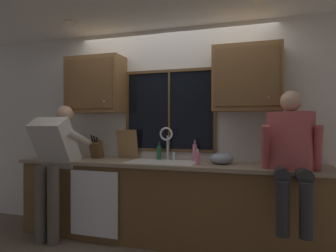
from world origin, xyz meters
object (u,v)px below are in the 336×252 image
at_px(bottle_green_glass, 195,152).
at_px(soap_dispenser, 198,159).
at_px(bottle_tall_clear, 159,152).
at_px(cutting_board, 127,144).
at_px(person_sitting_on_counter, 291,151).
at_px(knife_block, 97,150).
at_px(person_standing, 54,157).
at_px(mixing_bowl, 221,158).

bearing_deg(bottle_green_glass, soap_dispenser, -71.03).
bearing_deg(bottle_tall_clear, cutting_board, 179.57).
height_order(cutting_board, bottle_green_glass, cutting_board).
bearing_deg(person_sitting_on_counter, bottle_tall_clear, 162.11).
height_order(person_sitting_on_counter, cutting_board, person_sitting_on_counter).
xyz_separation_m(person_sitting_on_counter, bottle_tall_clear, (-1.48, 0.48, -0.09)).
bearing_deg(person_sitting_on_counter, knife_block, 170.53).
bearing_deg(person_sitting_on_counter, bottle_green_glass, 155.79).
height_order(knife_block, bottle_tall_clear, knife_block).
xyz_separation_m(bottle_green_glass, bottle_tall_clear, (-0.45, 0.02, -0.02)).
bearing_deg(person_sitting_on_counter, person_standing, -178.70).
bearing_deg(person_sitting_on_counter, soap_dispenser, 169.70).
relative_size(person_standing, person_sitting_on_counter, 1.26).
bearing_deg(person_standing, bottle_tall_clear, 25.74).
bearing_deg(bottle_green_glass, person_standing, -161.59).
xyz_separation_m(knife_block, bottle_green_glass, (1.27, 0.08, -0.00)).
height_order(soap_dispenser, bottle_tall_clear, bottle_tall_clear).
height_order(person_sitting_on_counter, bottle_green_glass, person_sitting_on_counter).
bearing_deg(soap_dispenser, bottle_green_glass, 108.97).
distance_m(mixing_bowl, bottle_green_glass, 0.36).
distance_m(bottle_green_glass, bottle_tall_clear, 0.45).
bearing_deg(cutting_board, bottle_tall_clear, -0.43).
bearing_deg(person_standing, bottle_green_glass, 18.41).
height_order(person_standing, bottle_green_glass, person_standing).
bearing_deg(person_standing, knife_block, 56.12).
relative_size(knife_block, bottle_tall_clear, 1.45).
bearing_deg(soap_dispenser, mixing_bowl, 33.41).
xyz_separation_m(person_sitting_on_counter, soap_dispenser, (-0.93, 0.17, -0.12)).
bearing_deg(knife_block, cutting_board, 14.25).
distance_m(person_standing, bottle_green_glass, 1.65).
distance_m(soap_dispenser, bottle_green_glass, 0.31).
distance_m(person_sitting_on_counter, soap_dispenser, 0.95).
bearing_deg(soap_dispenser, person_sitting_on_counter, -10.30).
relative_size(knife_block, soap_dispenser, 1.83).
relative_size(knife_block, bottle_green_glass, 1.23).
bearing_deg(bottle_tall_clear, knife_block, -173.38).
relative_size(knife_block, mixing_bowl, 1.23).
xyz_separation_m(person_standing, mixing_bowl, (1.90, 0.38, 0.01)).
bearing_deg(person_standing, person_sitting_on_counter, 1.30).
xyz_separation_m(person_standing, person_sitting_on_counter, (2.60, 0.06, 0.13)).
bearing_deg(mixing_bowl, person_standing, -168.71).
relative_size(person_standing, knife_block, 4.94).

